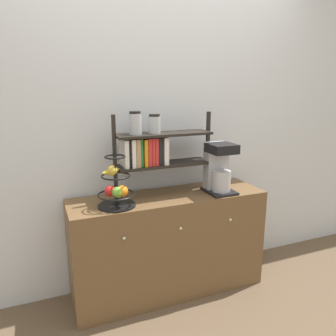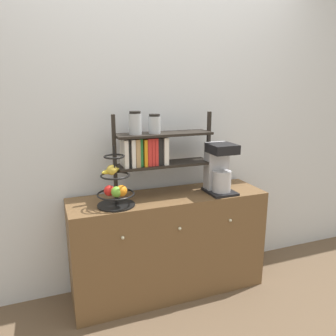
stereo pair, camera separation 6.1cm
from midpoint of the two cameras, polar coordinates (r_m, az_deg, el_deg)
name	(u,v)px [view 2 (the right image)]	position (r m, az deg, el deg)	size (l,w,h in m)	color
ground_plane	(179,304)	(2.65, 2.60, -22.65)	(12.00, 12.00, 0.00)	brown
wall_back	(157,123)	(2.58, -1.25, 7.77)	(7.00, 0.05, 2.60)	silver
sideboard	(169,244)	(2.60, 0.80, -13.06)	(1.48, 0.44, 0.79)	brown
coffee_maker	(219,168)	(2.52, 9.58, 0.01)	(0.20, 0.25, 0.38)	black
fruit_stand	(115,187)	(2.22, -8.41, -3.31)	(0.26, 0.26, 0.42)	black
shelf_hutch	(151,147)	(2.37, -2.17, 3.66)	(0.76, 0.20, 0.63)	black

